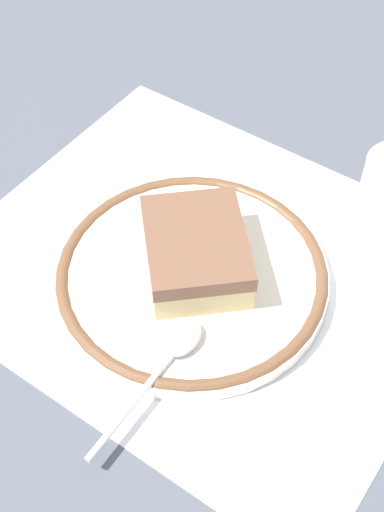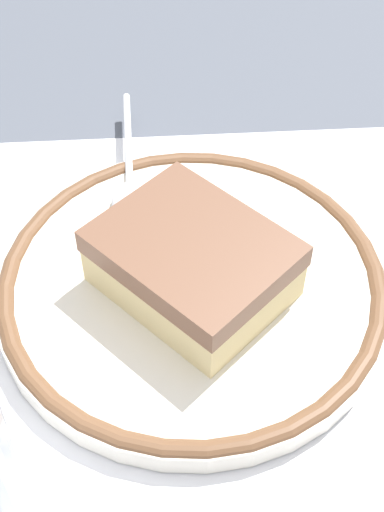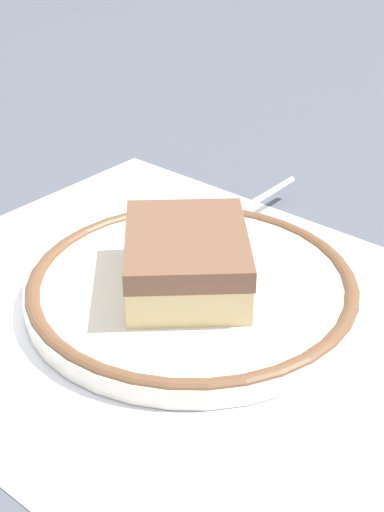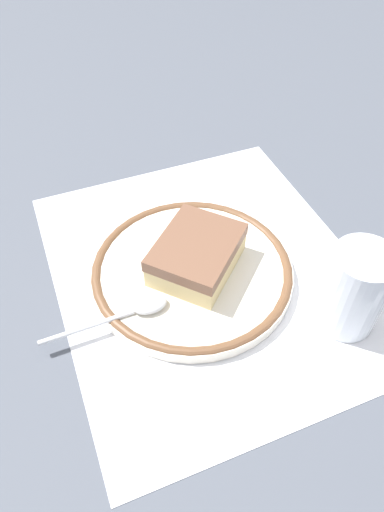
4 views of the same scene
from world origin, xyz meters
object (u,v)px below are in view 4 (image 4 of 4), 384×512
(spoon, at_px, (137,309))
(cake_slice, at_px, (196,253))
(cup, at_px, (353,294))
(plate, at_px, (192,271))

(spoon, bearing_deg, cake_slice, -64.48)
(spoon, height_order, cup, cup)
(cake_slice, distance_m, spoon, 0.09)
(plate, xyz_separation_m, cake_slice, (0.00, -0.01, 0.03))
(cake_slice, bearing_deg, spoon, 115.52)
(cake_slice, xyz_separation_m, cup, (-0.12, -0.12, 0.01))
(spoon, distance_m, cup, 0.22)
(plate, relative_size, spoon, 1.69)
(plate, bearing_deg, cake_slice, -59.93)
(cup, bearing_deg, cake_slice, 46.04)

